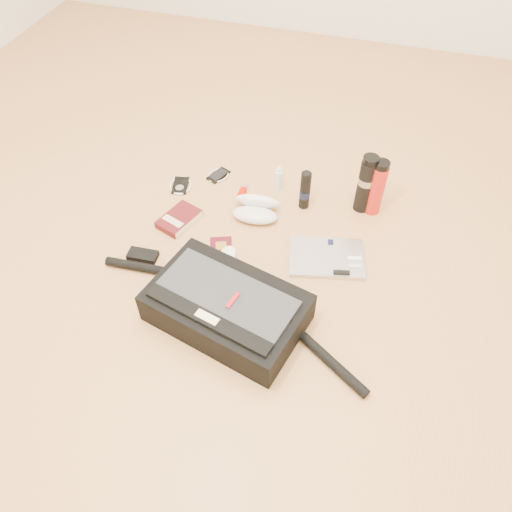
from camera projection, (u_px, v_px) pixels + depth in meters
name	position (u px, v px, depth m)	size (l,w,h in m)	color
ground	(255.00, 274.00, 1.87)	(4.00, 4.00, 0.00)	tan
messenger_bag	(226.00, 307.00, 1.69)	(1.04, 0.44, 0.15)	black
laptop	(327.00, 258.00, 1.91)	(0.32, 0.26, 0.03)	#B5B5B8
book	(179.00, 219.00, 2.05)	(0.16, 0.20, 0.03)	#4A0F13
passport	(221.00, 248.00, 1.96)	(0.12, 0.14, 0.01)	#4A0A19
mouse	(227.00, 257.00, 1.91)	(0.07, 0.11, 0.04)	white
sunglasses_case	(256.00, 208.00, 2.05)	(0.20, 0.17, 0.11)	silver
ipod	(181.00, 185.00, 2.20)	(0.11, 0.12, 0.01)	black
phone	(218.00, 175.00, 2.24)	(0.11, 0.12, 0.01)	black
inhaler	(242.00, 192.00, 2.16)	(0.03, 0.09, 0.02)	#B50E00
spray_bottle	(279.00, 179.00, 2.16)	(0.04, 0.04, 0.12)	#B8E2F3
aerosol_can	(305.00, 190.00, 2.05)	(0.05, 0.05, 0.19)	black
thermos_black	(366.00, 184.00, 2.01)	(0.07, 0.07, 0.26)	black
thermos_red	(377.00, 188.00, 2.01)	(0.09, 0.09, 0.25)	red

